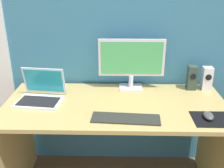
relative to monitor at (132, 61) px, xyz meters
The scene contains 9 objects.
wall_back 0.32m from the monitor, 131.65° to the left, with size 6.00×0.04×2.50m, color teal.
desk 0.47m from the monitor, 114.04° to the right, with size 1.56×0.71×0.76m.
monitor is the anchor object (origin of this frame).
speaker_right 0.60m from the monitor, ahead, with size 0.07×0.07×0.18m.
speaker_near_monitor 0.49m from the monitor, ahead, with size 0.07×0.07×0.19m.
laptop 0.71m from the monitor, 160.57° to the right, with size 0.34×0.29×0.22m.
keyboard_external 0.53m from the monitor, 96.10° to the right, with size 0.43×0.13×0.01m, color #2B2C27.
mousepad 0.72m from the monitor, 43.85° to the right, with size 0.25×0.20×0.00m, color black.
mouse 0.69m from the monitor, 44.87° to the right, with size 0.06×0.10×0.04m, color #494747.
Camera 1 is at (0.01, -1.67, 1.61)m, focal length 42.62 mm.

